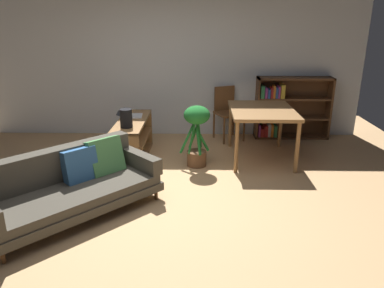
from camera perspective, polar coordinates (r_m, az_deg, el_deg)
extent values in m
plane|color=tan|center=(4.50, -5.30, -8.57)|extent=(8.16, 8.16, 0.00)
cube|color=silver|center=(6.71, -3.09, 12.82)|extent=(6.80, 0.10, 2.70)
cylinder|color=brown|center=(4.47, -5.66, -7.91)|extent=(0.04, 0.04, 0.12)
cylinder|color=brown|center=(3.80, -27.49, -15.45)|extent=(0.04, 0.04, 0.12)
cylinder|color=brown|center=(4.99, -10.74, -5.17)|extent=(0.04, 0.04, 0.12)
cube|color=#474238|center=(4.29, -17.99, -8.43)|extent=(1.93, 1.94, 0.10)
cube|color=#474238|center=(4.24, -18.13, -7.23)|extent=(1.85, 1.86, 0.10)
cube|color=#474238|center=(4.42, -20.33, -3.00)|extent=(1.42, 1.43, 0.38)
cube|color=#474238|center=(4.59, -8.46, -2.41)|extent=(0.66, 0.65, 0.19)
cube|color=#336093|center=(4.36, -17.15, -3.17)|extent=(0.41, 0.42, 0.40)
cube|color=#4C894C|center=(4.50, -13.44, -1.86)|extent=(0.47, 0.48, 0.45)
cube|color=olive|center=(6.32, -8.20, 2.61)|extent=(0.42, 0.04, 0.62)
cube|color=olive|center=(5.09, -10.52, -1.64)|extent=(0.42, 0.04, 0.62)
cube|color=olive|center=(5.70, -9.23, 0.69)|extent=(0.42, 1.33, 0.04)
cube|color=olive|center=(5.62, -9.39, 3.51)|extent=(0.42, 1.37, 0.04)
cube|color=olive|center=(5.80, -9.08, -1.99)|extent=(0.42, 1.33, 0.04)
cube|color=silver|center=(5.83, -8.81, 4.39)|extent=(0.23, 0.31, 0.02)
cube|color=black|center=(5.84, -10.72, 4.63)|extent=(0.21, 0.30, 0.06)
cylinder|color=black|center=(5.22, -10.28, 3.98)|extent=(0.17, 0.17, 0.26)
cylinder|color=slate|center=(5.21, -10.31, 4.54)|extent=(0.10, 0.10, 0.01)
cylinder|color=brown|center=(5.41, 0.74, -2.25)|extent=(0.29, 0.29, 0.22)
cylinder|color=#1E6B28|center=(5.34, 1.66, 0.63)|extent=(0.21, 0.08, 0.36)
cylinder|color=#1E6B28|center=(5.39, 1.05, 1.83)|extent=(0.10, 0.25, 0.55)
cylinder|color=#1E6B28|center=(5.39, 0.16, 0.98)|extent=(0.14, 0.18, 0.39)
cylinder|color=#1E6B28|center=(5.26, -0.54, 1.37)|extent=(0.27, 0.11, 0.53)
cylinder|color=#1E6B28|center=(5.23, 0.12, 1.72)|extent=(0.14, 0.14, 0.61)
cylinder|color=#1E6B28|center=(5.23, 1.03, 0.46)|extent=(0.09, 0.21, 0.40)
ellipsoid|color=#1E6B28|center=(5.21, 0.77, 4.57)|extent=(0.38, 0.38, 0.27)
cylinder|color=olive|center=(6.17, 6.02, 2.90)|extent=(0.06, 0.06, 0.74)
cylinder|color=olive|center=(5.12, 6.98, -0.57)|extent=(0.06, 0.06, 0.74)
cylinder|color=olive|center=(6.30, 13.71, 2.78)|extent=(0.06, 0.06, 0.74)
cylinder|color=olive|center=(5.27, 16.16, -0.62)|extent=(0.06, 0.06, 0.74)
cube|color=olive|center=(5.59, 10.94, 5.15)|extent=(0.94, 1.21, 0.05)
cylinder|color=brown|center=(6.50, 8.15, 2.37)|extent=(0.04, 0.04, 0.46)
cylinder|color=brown|center=(6.31, 5.05, 1.99)|extent=(0.04, 0.04, 0.46)
cylinder|color=brown|center=(6.83, 6.45, 3.27)|extent=(0.04, 0.04, 0.46)
cylinder|color=brown|center=(6.65, 3.45, 2.92)|extent=(0.04, 0.04, 0.46)
cube|color=brown|center=(6.51, 5.85, 4.78)|extent=(0.57, 0.57, 0.04)
cube|color=brown|center=(6.62, 5.09, 7.16)|extent=(0.37, 0.19, 0.43)
cube|color=#56351E|center=(6.70, 10.12, 5.60)|extent=(0.04, 0.31, 1.10)
cube|color=#56351E|center=(7.01, 20.61, 5.27)|extent=(0.04, 0.31, 1.10)
cube|color=#56351E|center=(6.73, 15.89, 9.87)|extent=(1.32, 0.31, 0.04)
cube|color=#56351E|center=(6.97, 15.10, 1.19)|extent=(1.32, 0.31, 0.04)
cube|color=#56351E|center=(6.96, 15.22, 5.73)|extent=(1.29, 0.04, 1.10)
cube|color=#56351E|center=(6.87, 15.36, 4.03)|extent=(1.29, 0.30, 0.04)
cube|color=#56351E|center=(6.79, 15.62, 6.90)|extent=(1.29, 0.30, 0.04)
cube|color=#993884|center=(6.80, 10.40, 2.21)|extent=(0.03, 0.26, 0.21)
cube|color=red|center=(6.82, 10.84, 1.97)|extent=(0.06, 0.26, 0.15)
cube|color=red|center=(6.82, 11.40, 2.13)|extent=(0.06, 0.25, 0.20)
cube|color=silver|center=(6.82, 11.90, 2.21)|extent=(0.05, 0.20, 0.23)
cube|color=orange|center=(6.83, 12.33, 2.23)|extent=(0.04, 0.22, 0.23)
cube|color=#337F47|center=(6.85, 12.79, 2.14)|extent=(0.05, 0.26, 0.20)
cube|color=#2D5199|center=(6.69, 10.72, 5.17)|extent=(0.06, 0.20, 0.23)
cube|color=#337F47|center=(6.71, 11.19, 4.93)|extent=(0.04, 0.19, 0.18)
cube|color=#2D5199|center=(6.72, 11.52, 4.82)|extent=(0.04, 0.19, 0.15)
cube|color=#993884|center=(6.73, 12.02, 4.80)|extent=(0.06, 0.19, 0.15)
cube|color=red|center=(6.75, 12.50, 5.17)|extent=(0.05, 0.26, 0.23)
cube|color=silver|center=(6.76, 12.93, 5.11)|extent=(0.03, 0.26, 0.22)
cube|color=#337F47|center=(6.63, 10.89, 8.10)|extent=(0.06, 0.25, 0.22)
cube|color=#993884|center=(6.64, 11.42, 7.93)|extent=(0.04, 0.23, 0.18)
cube|color=#2D5199|center=(6.65, 11.87, 7.82)|extent=(0.04, 0.21, 0.16)
cube|color=red|center=(6.65, 12.32, 7.88)|extent=(0.04, 0.19, 0.18)
cube|color=orange|center=(6.66, 12.67, 8.02)|extent=(0.04, 0.21, 0.22)
cube|color=#2D5199|center=(6.67, 13.05, 7.86)|extent=(0.04, 0.19, 0.18)
cube|color=#993884|center=(6.68, 13.39, 7.95)|extent=(0.03, 0.20, 0.21)
cube|color=gold|center=(6.70, 13.88, 8.09)|extent=(0.07, 0.26, 0.24)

